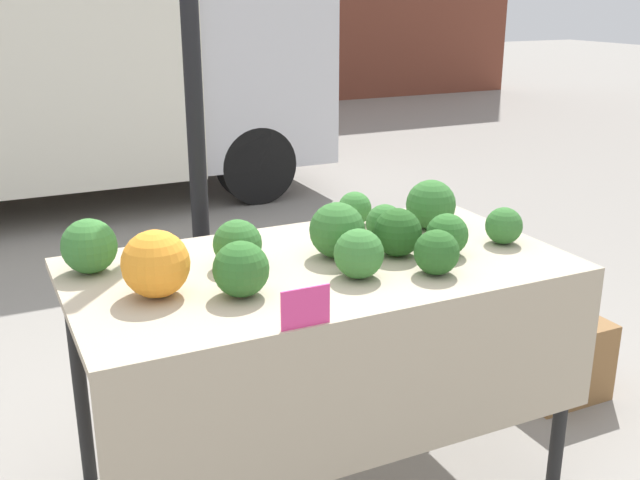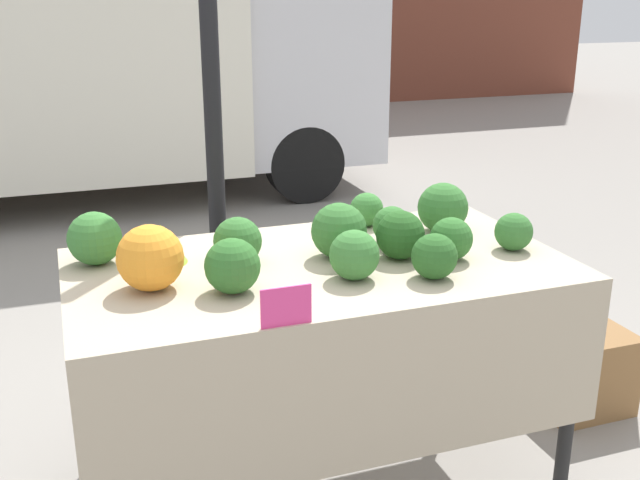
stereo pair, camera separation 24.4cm
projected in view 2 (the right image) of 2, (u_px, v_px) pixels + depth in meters
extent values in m
cylinder|color=black|center=(214.00, 140.00, 2.96)|extent=(0.07, 0.07, 2.30)
cube|color=silver|center=(21.00, 18.00, 6.11)|extent=(3.29, 2.24, 2.42)
cube|color=silver|center=(285.00, 53.00, 6.94)|extent=(1.21, 2.06, 1.74)
cylinder|color=black|center=(304.00, 163.00, 6.34)|extent=(0.65, 0.22, 0.65)
cylinder|color=black|center=(250.00, 128.00, 7.99)|extent=(0.65, 0.22, 0.65)
cube|color=tan|center=(320.00, 267.00, 2.47)|extent=(1.63, 0.88, 0.03)
cube|color=tan|center=(370.00, 398.00, 2.16)|extent=(1.63, 0.01, 0.47)
cylinder|color=black|center=(570.00, 398.00, 2.51)|extent=(0.05, 0.05, 0.83)
cylinder|color=black|center=(89.00, 368.00, 2.71)|extent=(0.05, 0.05, 0.83)
cylinder|color=black|center=(457.00, 311.00, 3.19)|extent=(0.05, 0.05, 0.83)
sphere|color=orange|center=(150.00, 258.00, 2.22)|extent=(0.20, 0.20, 0.20)
cone|color=#93B238|center=(161.00, 244.00, 2.45)|extent=(0.16, 0.16, 0.13)
sphere|color=#285B23|center=(434.00, 256.00, 2.32)|extent=(0.14, 0.14, 0.14)
sphere|color=#387533|center=(95.00, 238.00, 2.43)|extent=(0.18, 0.18, 0.18)
sphere|color=#387533|center=(354.00, 255.00, 2.31)|extent=(0.16, 0.16, 0.16)
sphere|color=#336B2D|center=(514.00, 232.00, 2.58)|extent=(0.13, 0.13, 0.13)
sphere|color=#2D6628|center=(451.00, 239.00, 2.48)|extent=(0.14, 0.14, 0.14)
sphere|color=#336B2D|center=(339.00, 231.00, 2.49)|extent=(0.19, 0.19, 0.19)
sphere|color=#336B2D|center=(443.00, 208.00, 2.76)|extent=(0.19, 0.19, 0.19)
sphere|color=#23511E|center=(400.00, 235.00, 2.49)|extent=(0.16, 0.16, 0.16)
sphere|color=#336B2D|center=(392.00, 225.00, 2.64)|extent=(0.14, 0.14, 0.14)
sphere|color=#387533|center=(367.00, 210.00, 2.84)|extent=(0.13, 0.13, 0.13)
sphere|color=#336B2D|center=(238.00, 241.00, 2.43)|extent=(0.16, 0.16, 0.16)
sphere|color=#2D6628|center=(232.00, 266.00, 2.20)|extent=(0.17, 0.17, 0.17)
cube|color=#E53D84|center=(286.00, 306.00, 1.99)|extent=(0.14, 0.01, 0.11)
cube|color=olive|center=(585.00, 372.00, 3.17)|extent=(0.37, 0.27, 0.35)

